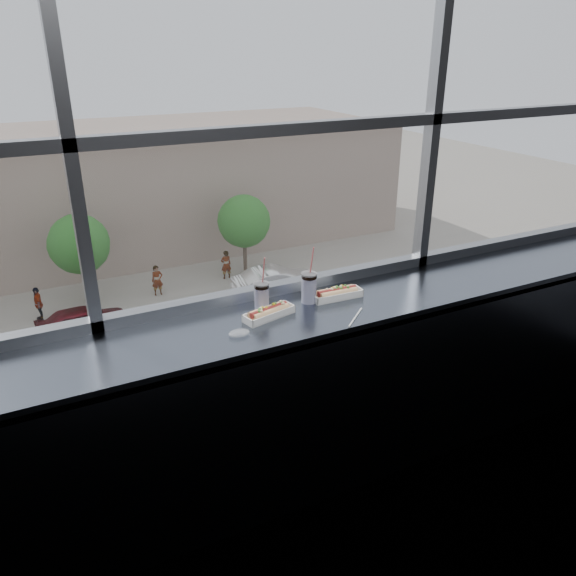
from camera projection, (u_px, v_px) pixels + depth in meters
name	position (u px, v px, depth m)	size (l,w,h in m)	color
wall_back_lower	(279.00, 375.00, 3.41)	(6.00, 6.00, 0.00)	black
window_glass	(275.00, 65.00, 2.72)	(6.00, 6.00, 0.00)	silver
window_mullions	(277.00, 66.00, 2.71)	(6.00, 0.08, 2.40)	gray
counter	(301.00, 316.00, 2.97)	(6.00, 0.55, 0.06)	slate
counter_fascia	(323.00, 423.00, 2.97)	(6.00, 0.04, 1.04)	slate
hotdog_tray_left	(269.00, 312.00, 2.89)	(0.30, 0.16, 0.07)	white
hotdog_tray_right	(337.00, 293.00, 3.10)	(0.29, 0.11, 0.07)	white
soda_cup_left	(262.00, 296.00, 2.93)	(0.08, 0.08, 0.31)	white
soda_cup_right	(309.00, 286.00, 3.03)	(0.09, 0.09, 0.32)	white
loose_straw	(355.00, 317.00, 2.89)	(0.01, 0.01, 0.23)	white
wrapper	(239.00, 333.00, 2.71)	(0.10, 0.07, 0.03)	silver
plaza_ground	(36.00, 231.00, 43.62)	(120.00, 120.00, 0.00)	gray
street_asphalt	(80.00, 378.00, 24.38)	(80.00, 10.00, 0.06)	black
far_sidewalk	(59.00, 307.00, 30.93)	(80.00, 6.00, 0.04)	gray
far_building	(32.00, 196.00, 37.52)	(50.00, 14.00, 8.00)	gray
car_near_e	(399.00, 329.00, 26.50)	(5.62, 2.34, 1.87)	navy
car_near_c	(130.00, 398.00, 21.28)	(5.95, 2.48, 1.98)	#5A0C16
car_far_b	(82.00, 317.00, 27.57)	(6.03, 2.51, 2.01)	#62060F
car_near_d	(263.00, 361.00, 23.53)	(6.60, 2.75, 2.20)	silver
car_far_c	(277.00, 277.00, 31.92)	(6.64, 2.77, 2.21)	white
pedestrian_d	(226.00, 262.00, 34.30)	(0.96, 0.72, 2.17)	#66605B
pedestrian_b	(38.00, 300.00, 29.11)	(0.98, 0.74, 2.21)	#66605B
pedestrian_c	(157.00, 277.00, 32.05)	(0.95, 0.71, 2.14)	#66605B
tree_center	(79.00, 244.00, 30.19)	(3.27, 3.27, 5.11)	#47382B
tree_right	(244.00, 221.00, 34.17)	(3.24, 3.24, 5.06)	#47382B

